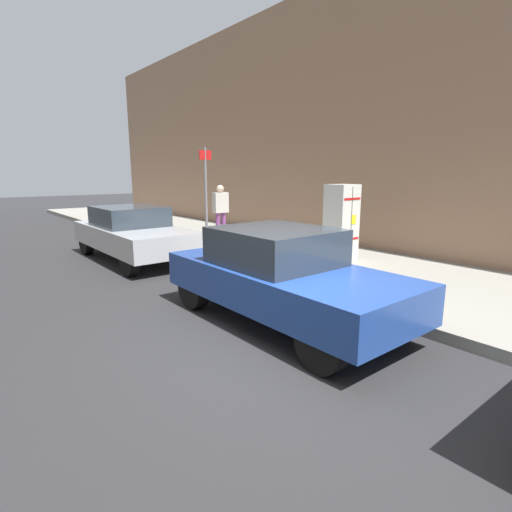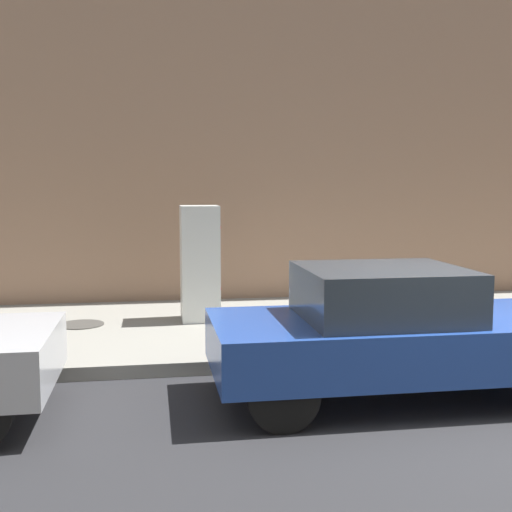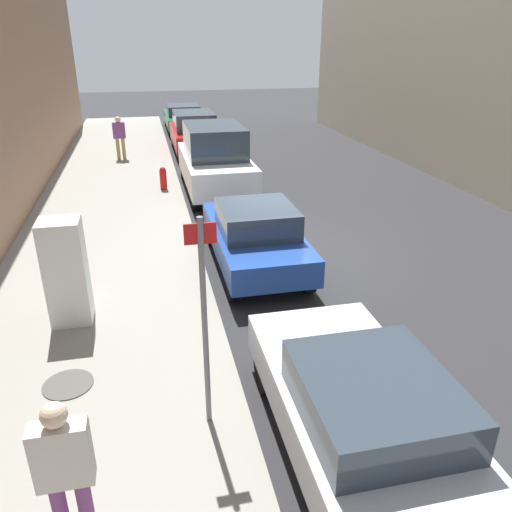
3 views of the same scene
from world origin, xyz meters
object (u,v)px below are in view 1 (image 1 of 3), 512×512
Objects in this scene: parked_sedan_silver at (133,233)px; parked_hatchback_blue at (282,275)px; pedestrian_walking_far at (221,208)px; discarded_refrigerator at (341,223)px; street_sign_post at (206,195)px.

parked_hatchback_blue is at bearing 90.00° from parked_sedan_silver.
pedestrian_walking_far is at bearing -116.42° from parked_hatchback_blue.
parked_hatchback_blue reaches higher than parked_sedan_silver.
pedestrian_walking_far reaches higher than parked_hatchback_blue.
discarded_refrigerator is 0.42× the size of parked_sedan_silver.
parked_hatchback_blue is (3.64, 1.84, -0.35)m from discarded_refrigerator.
discarded_refrigerator is at bearing -153.18° from parked_hatchback_blue.
pedestrian_walking_far is at bearing -83.31° from discarded_refrigerator.
parked_sedan_silver is (3.64, -3.95, -0.36)m from discarded_refrigerator.
pedestrian_walking_far is (-1.45, -1.47, -0.53)m from street_sign_post.
discarded_refrigerator is 4.10m from parked_hatchback_blue.
parked_sedan_silver is (3.12, 0.49, -0.45)m from pedestrian_walking_far.
discarded_refrigerator is at bearing 123.57° from street_sign_post.
pedestrian_walking_far is (0.52, -4.44, 0.09)m from discarded_refrigerator.
street_sign_post is 0.63× the size of parked_sedan_silver.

